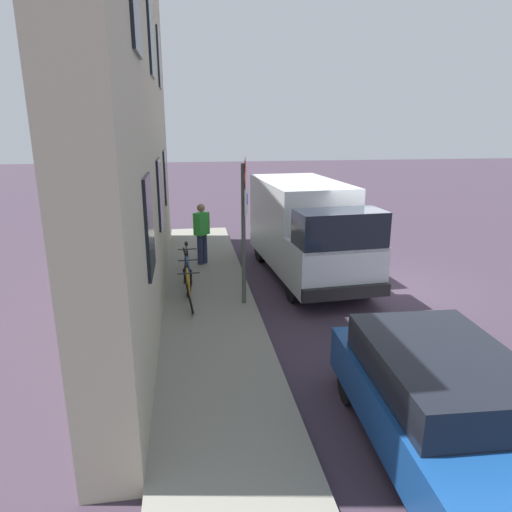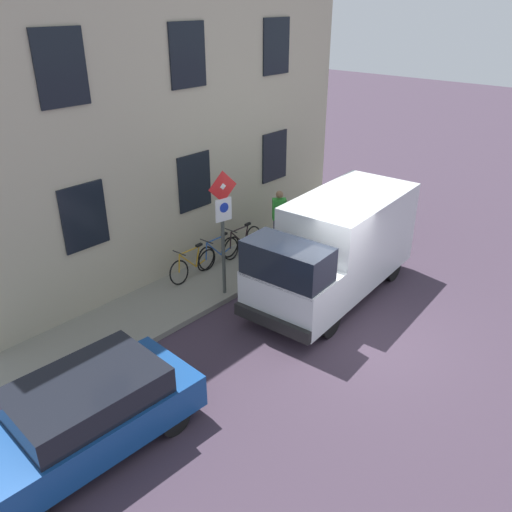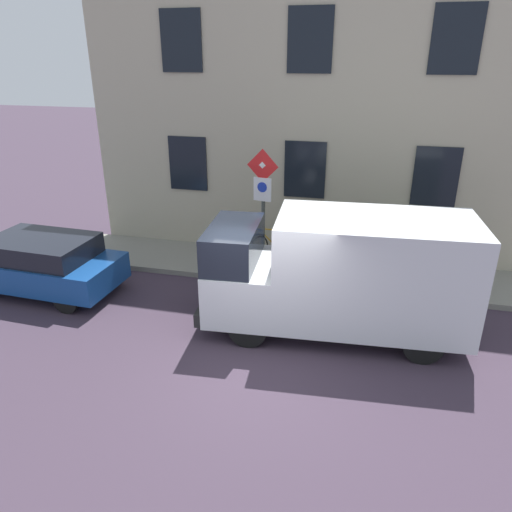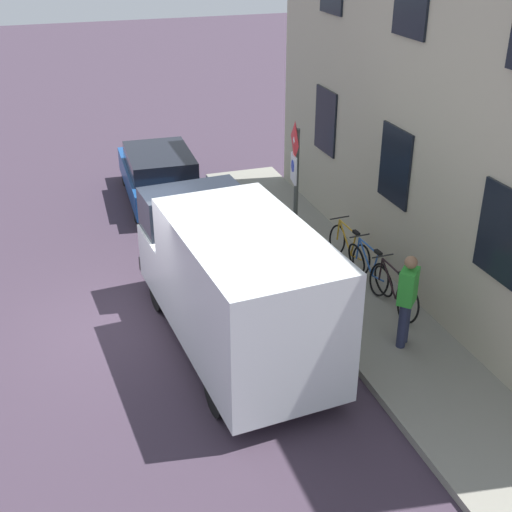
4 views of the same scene
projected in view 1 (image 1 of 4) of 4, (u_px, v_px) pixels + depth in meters
ground_plane at (374, 289)px, 11.59m from camera, size 80.00×80.00×0.00m
sidewalk_slab at (208, 295)px, 10.97m from camera, size 2.03×14.02×0.14m
building_facade at (138, 127)px, 9.70m from camera, size 0.75×12.02×7.87m
sign_post_stacked at (245, 210)px, 9.78m from camera, size 0.19×0.55×3.10m
delivery_van at (306, 228)px, 12.27m from camera, size 2.38×5.46×2.50m
parked_hatchback at (444, 404)px, 5.60m from camera, size 1.92×4.07×1.38m
bicycle_black at (187, 263)px, 11.96m from camera, size 0.46×1.72×0.89m
bicycle_blue at (188, 275)px, 11.05m from camera, size 0.46×1.72×0.89m
bicycle_orange at (188, 289)px, 10.14m from camera, size 0.46×1.72×0.89m
pedestrian at (202, 232)px, 12.97m from camera, size 0.47×0.47×1.72m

